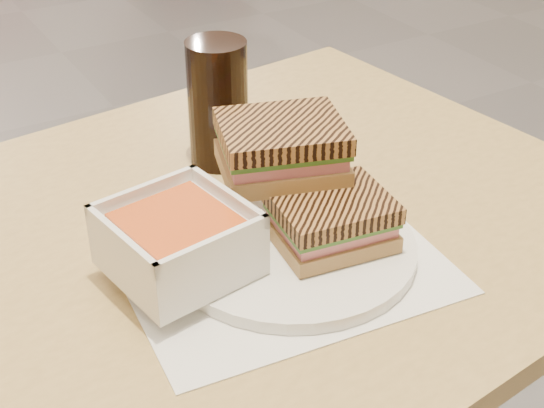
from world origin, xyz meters
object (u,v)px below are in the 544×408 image
plate (292,247)px  panini_lower (331,220)px  cola_glass (218,104)px  soup_bowl (178,243)px  main_table (124,352)px

plate → panini_lower: panini_lower is taller
plate → cola_glass: cola_glass is taller
soup_bowl → panini_lower: 0.16m
panini_lower → plate: bearing=151.8°
plate → soup_bowl: 0.13m
cola_glass → main_table: bearing=-142.9°
main_table → panini_lower: panini_lower is taller
soup_bowl → plate: bearing=-8.1°
panini_lower → soup_bowl: bearing=167.0°
soup_bowl → main_table: bearing=136.6°
panini_lower → cola_glass: cola_glass is taller
main_table → soup_bowl: (0.05, -0.05, 0.16)m
soup_bowl → cola_glass: bearing=53.8°
plate → soup_bowl: bearing=171.9°
cola_glass → soup_bowl: bearing=-126.2°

